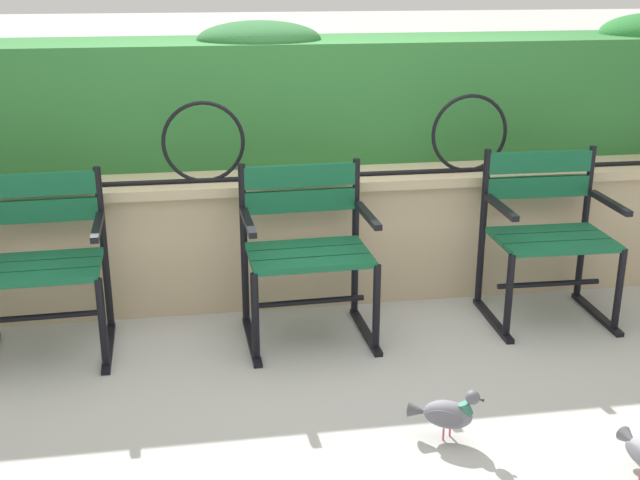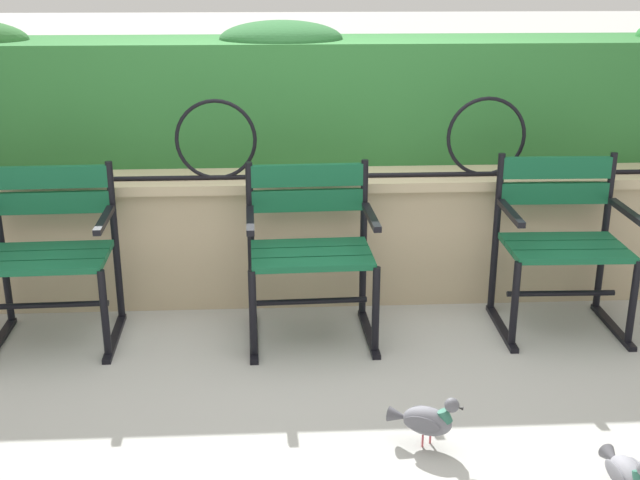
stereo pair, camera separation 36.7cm
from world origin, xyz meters
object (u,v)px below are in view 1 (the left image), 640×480
at_px(park_chair_centre, 306,246).
at_px(park_chair_right, 547,230).
at_px(park_chair_left, 40,258).
at_px(pigeon_near_chairs, 447,413).

height_order(park_chair_centre, park_chair_right, park_chair_right).
xyz_separation_m(park_chair_left, park_chair_centre, (1.25, -0.02, 0.00)).
bearing_deg(park_chair_left, pigeon_near_chairs, -32.68).
relative_size(park_chair_left, park_chair_centre, 1.00).
bearing_deg(park_chair_right, park_chair_left, -179.84).
bearing_deg(park_chair_centre, park_chair_right, 1.44).
bearing_deg(park_chair_left, park_chair_right, 0.16).
bearing_deg(park_chair_left, park_chair_centre, -1.12).
height_order(park_chair_left, park_chair_right, park_chair_right).
bearing_deg(park_chair_right, pigeon_near_chairs, -128.85).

